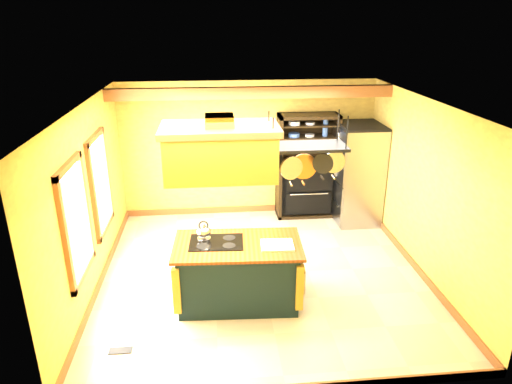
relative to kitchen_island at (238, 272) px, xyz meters
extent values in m
plane|color=beige|center=(0.42, 0.70, -0.47)|extent=(5.00, 5.00, 0.00)
plane|color=white|center=(0.42, 0.70, 2.23)|extent=(5.00, 5.00, 0.00)
cube|color=#E9C655|center=(0.42, 3.20, 0.88)|extent=(5.00, 0.02, 2.70)
cube|color=#E9C655|center=(0.42, -1.80, 0.88)|extent=(5.00, 0.02, 2.70)
cube|color=#E9C655|center=(-2.08, 0.70, 0.88)|extent=(0.02, 5.00, 2.70)
cube|color=#E9C655|center=(2.92, 0.70, 0.88)|extent=(0.02, 5.00, 2.70)
cube|color=#9A582F|center=(0.42, 2.40, 2.12)|extent=(5.00, 0.15, 0.20)
cube|color=#9A582F|center=(-2.05, -0.10, 0.93)|extent=(0.06, 1.06, 1.56)
cube|color=white|center=(-2.03, -0.10, 0.93)|extent=(0.02, 0.85, 1.34)
cube|color=#9A582F|center=(-2.05, 1.30, 0.93)|extent=(0.06, 1.06, 1.56)
cube|color=white|center=(-2.03, 1.30, 0.93)|extent=(0.02, 0.85, 1.34)
cube|color=black|center=(0.00, 0.00, -0.03)|extent=(1.66, 0.96, 0.88)
cube|color=brown|center=(0.00, 0.00, 0.43)|extent=(1.80, 1.06, 0.04)
cube|color=black|center=(-0.29, 0.06, 0.46)|extent=(0.76, 0.54, 0.01)
ellipsoid|color=silver|center=(-0.46, 0.19, 0.56)|extent=(0.20, 0.20, 0.16)
cube|color=white|center=(0.53, -0.11, 0.46)|extent=(0.46, 0.36, 0.02)
cube|color=#AC8E2B|center=(-0.20, 0.00, 1.73)|extent=(1.39, 0.75, 0.59)
cube|color=#9A582F|center=(-0.20, 0.00, 2.06)|extent=(1.48, 0.84, 0.08)
cube|color=#AC8E2B|center=(-0.20, 0.00, 2.13)|extent=(0.35, 0.35, 0.21)
cube|color=black|center=(0.90, 0.00, 1.80)|extent=(1.02, 0.51, 0.04)
cylinder|color=black|center=(0.44, -0.21, 2.02)|extent=(0.02, 0.02, 0.43)
cylinder|color=black|center=(1.36, 0.20, 2.02)|extent=(0.02, 0.02, 0.43)
cylinder|color=black|center=(0.49, 0.10, 1.60)|extent=(0.27, 0.03, 0.27)
cylinder|color=silver|center=(0.70, -0.10, 1.55)|extent=(0.31, 0.03, 0.31)
cylinder|color=#BD6D2F|center=(0.90, 0.10, 1.50)|extent=(0.35, 0.03, 0.35)
cylinder|color=black|center=(1.11, -0.10, 1.60)|extent=(0.27, 0.03, 0.27)
cylinder|color=silver|center=(1.31, 0.10, 1.55)|extent=(0.31, 0.03, 0.31)
cube|color=#909398|center=(2.50, 2.60, 0.48)|extent=(0.79, 0.97, 1.90)
cube|color=#909398|center=(2.09, 2.36, 0.90)|extent=(0.03, 0.47, 1.03)
cube|color=#909398|center=(2.09, 2.84, 0.90)|extent=(0.03, 0.47, 1.03)
cube|color=#909398|center=(2.09, 2.60, -0.03)|extent=(0.03, 0.93, 0.80)
cube|color=black|center=(2.50, 2.60, -0.44)|extent=(0.75, 0.92, 0.06)
cube|color=black|center=(1.56, 3.15, 0.57)|extent=(1.18, 0.06, 2.08)
cube|color=black|center=(1.00, 2.93, 0.57)|extent=(0.06, 0.50, 2.08)
cube|color=black|center=(2.12, 2.93, 0.57)|extent=(0.06, 0.50, 2.08)
cube|color=black|center=(1.56, 2.93, 0.71)|extent=(1.18, 0.50, 0.05)
cube|color=black|center=(1.56, 2.96, 0.15)|extent=(1.06, 0.40, 1.12)
cube|color=black|center=(1.56, 2.66, 0.39)|extent=(0.92, 0.04, 0.50)
cube|color=black|center=(1.56, 2.66, -0.11)|extent=(0.92, 0.04, 0.45)
cube|color=black|center=(1.56, 2.93, 0.93)|extent=(1.06, 0.44, 0.02)
cube|color=black|center=(1.56, 2.93, 1.18)|extent=(1.06, 0.44, 0.02)
cube|color=black|center=(1.56, 2.93, 1.41)|extent=(1.06, 0.44, 0.02)
cylinder|color=white|center=(1.27, 2.88, 0.98)|extent=(0.22, 0.22, 0.07)
cylinder|color=#3B5FA7|center=(1.88, 2.88, 1.28)|extent=(0.10, 0.10, 0.17)
cube|color=black|center=(-1.51, -0.91, -0.46)|extent=(0.28, 0.12, 0.01)
camera|label=1|loc=(-0.30, -5.56, 3.37)|focal=32.00mm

